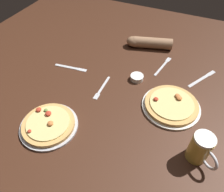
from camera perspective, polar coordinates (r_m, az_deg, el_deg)
The scene contains 10 objects.
ground_plane at distance 1.18m, azimuth 0.00°, elevation -1.17°, with size 2.40×2.40×0.03m, color #3D2114.
pizza_plate_near at distance 1.08m, azimuth -16.70°, elevation -7.37°, with size 0.28×0.28×0.05m.
pizza_plate_far at distance 1.16m, azimuth 15.68°, elevation -2.36°, with size 0.31×0.31×0.05m.
beer_mug_dark at distance 0.97m, azimuth 22.77°, elevation -12.93°, with size 0.12×0.11×0.15m.
ramekin_sauce at distance 1.28m, azimuth 6.72°, elevation 4.97°, with size 0.08×0.08×0.03m, color white.
fork_left at distance 1.42m, azimuth 13.60°, elevation 7.96°, with size 0.06×0.22×0.01m.
knife_right at distance 1.39m, azimuth -11.00°, elevation 7.57°, with size 0.22×0.05×0.01m.
fork_spare at distance 1.23m, azimuth -2.74°, elevation 2.21°, with size 0.03×0.20×0.01m.
knife_spare at distance 1.40m, azimuth 23.15°, elevation 4.37°, with size 0.14×0.22×0.01m.
diner_arm at distance 1.56m, azimuth 9.56°, elevation 14.00°, with size 0.32×0.15×0.08m.
Camera 1 is at (0.33, -0.73, 0.86)m, focal length 33.91 mm.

